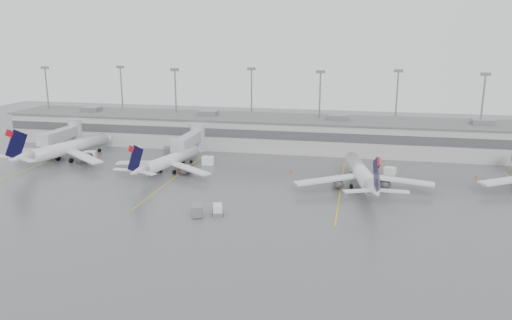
% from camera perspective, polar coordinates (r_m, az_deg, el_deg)
% --- Properties ---
extents(ground, '(260.00, 260.00, 0.00)m').
position_cam_1_polar(ground, '(79.96, -3.86, -7.60)').
color(ground, '#535355').
rests_on(ground, ground).
extents(terminal, '(152.00, 17.00, 9.45)m').
position_cam_1_polar(terminal, '(133.44, 2.82, 3.16)').
color(terminal, '#A4A49F').
rests_on(terminal, ground).
extents(light_masts, '(142.40, 8.00, 20.60)m').
position_cam_1_polar(light_masts, '(137.82, 3.24, 6.82)').
color(light_masts, gray).
rests_on(light_masts, ground).
extents(jet_bridge_left, '(4.00, 17.20, 7.00)m').
position_cam_1_polar(jet_bridge_left, '(141.93, -20.77, 2.79)').
color(jet_bridge_left, '#A8ABAD').
rests_on(jet_bridge_left, ground).
extents(jet_bridge_right, '(4.00, 17.20, 7.00)m').
position_cam_1_polar(jet_bridge_right, '(126.71, -7.27, 2.33)').
color(jet_bridge_right, '#A8ABAD').
rests_on(jet_bridge_right, ground).
extents(stand_markings, '(105.25, 40.00, 0.01)m').
position_cam_1_polar(stand_markings, '(101.96, -0.23, -2.71)').
color(stand_markings, gold).
rests_on(stand_markings, ground).
extents(jet_far_left, '(27.32, 31.05, 10.28)m').
position_cam_1_polar(jet_far_left, '(127.41, -20.97, 1.25)').
color(jet_far_left, silver).
rests_on(jet_far_left, ground).
extents(jet_mid_left, '(23.37, 26.50, 8.70)m').
position_cam_1_polar(jet_mid_left, '(110.83, -10.02, -0.10)').
color(jet_mid_left, silver).
rests_on(jet_mid_left, ground).
extents(jet_mid_right, '(26.70, 30.20, 9.85)m').
position_cam_1_polar(jet_mid_right, '(100.00, 12.03, -1.55)').
color(jet_mid_right, silver).
rests_on(jet_mid_right, ground).
extents(baggage_tug, '(2.50, 3.20, 1.81)m').
position_cam_1_polar(baggage_tug, '(84.73, -4.40, -5.82)').
color(baggage_tug, white).
rests_on(baggage_tug, ground).
extents(baggage_cart, '(2.50, 3.36, 1.92)m').
position_cam_1_polar(baggage_cart, '(84.47, -6.73, -5.73)').
color(baggage_cart, slate).
rests_on(baggage_cart, ground).
extents(gse_uld_a, '(3.17, 2.55, 1.95)m').
position_cam_1_polar(gse_uld_a, '(128.14, -18.45, 0.52)').
color(gse_uld_a, white).
rests_on(gse_uld_a, ground).
extents(gse_uld_b, '(3.04, 2.35, 1.93)m').
position_cam_1_polar(gse_uld_b, '(117.05, -5.52, -0.06)').
color(gse_uld_b, white).
rests_on(gse_uld_b, ground).
extents(gse_uld_c, '(2.75, 2.36, 1.65)m').
position_cam_1_polar(gse_uld_c, '(112.08, 15.05, -1.21)').
color(gse_uld_c, white).
rests_on(gse_uld_c, ground).
extents(gse_loader, '(3.11, 3.81, 2.06)m').
position_cam_1_polar(gse_loader, '(127.31, -10.05, 0.98)').
color(gse_loader, slate).
rests_on(gse_loader, ground).
extents(cone_a, '(0.39, 0.39, 0.62)m').
position_cam_1_polar(cone_a, '(129.72, -17.40, 0.46)').
color(cone_a, '#E33804').
rests_on(cone_a, ground).
extents(cone_b, '(0.49, 0.49, 0.79)m').
position_cam_1_polar(cone_b, '(112.28, -8.86, -1.09)').
color(cone_b, '#E33804').
rests_on(cone_b, ground).
extents(cone_c, '(0.49, 0.49, 0.78)m').
position_cam_1_polar(cone_c, '(109.94, 4.04, -1.28)').
color(cone_c, '#E33804').
rests_on(cone_c, ground).
extents(cone_d, '(0.48, 0.48, 0.76)m').
position_cam_1_polar(cone_d, '(115.36, 23.87, -1.75)').
color(cone_d, '#E33804').
rests_on(cone_d, ground).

